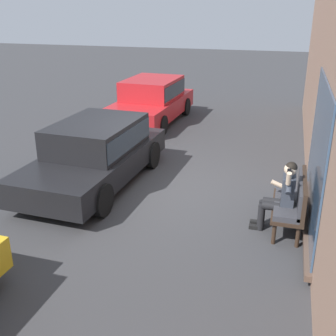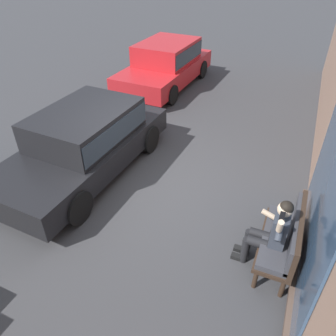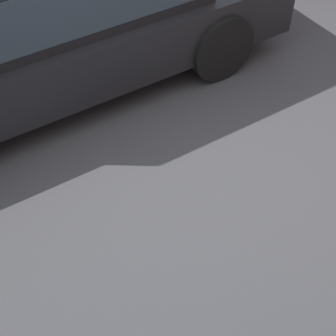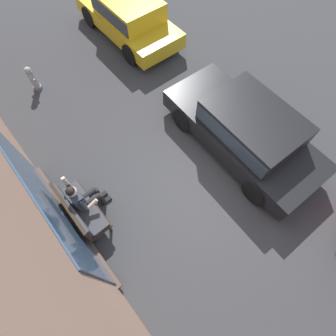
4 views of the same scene
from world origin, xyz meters
name	(u,v)px [view 2 (image 2 of 4)]	position (x,y,z in m)	size (l,w,h in m)	color
ground_plane	(148,181)	(0.00, 0.00, 0.00)	(60.00, 60.00, 0.00)	#38383A
bench	(286,237)	(1.09, 2.90, 0.57)	(1.44, 0.55, 1.00)	#332319
person_on_phone	(271,232)	(1.21, 2.67, 0.70)	(0.73, 0.74, 1.33)	black
parked_car_near	(166,62)	(-5.31, -1.89, 0.79)	(4.35, 2.08, 1.47)	red
parked_car_mid	(85,139)	(0.11, -1.43, 0.78)	(4.47, 2.08, 1.41)	black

